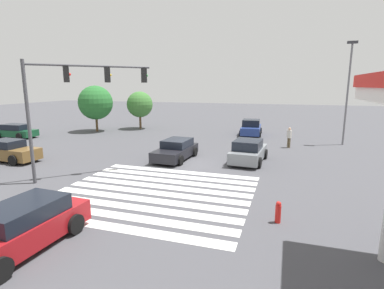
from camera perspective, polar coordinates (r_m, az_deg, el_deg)
ground_plane at (r=20.52m, az=-0.00°, el=-3.47°), size 136.72×136.72×0.00m
crosswalk_markings at (r=15.05m, az=-7.27°, el=-9.07°), size 9.45×8.20×0.01m
traffic_signal_mast at (r=17.76m, az=-21.59°, el=9.26°), size 4.84×4.84×6.50m
car_0 at (r=32.48m, az=11.17°, el=3.11°), size 2.37×4.41×1.65m
car_1 at (r=21.39m, az=-3.08°, el=-1.03°), size 2.30×4.54×1.40m
car_2 at (r=11.35m, az=-29.83°, el=-13.56°), size 2.21×4.70×1.50m
car_3 at (r=24.40m, az=-31.54°, el=-1.09°), size 4.47×2.05×1.49m
car_4 at (r=20.87m, az=10.67°, el=-1.33°), size 2.39×4.39×1.58m
car_6 at (r=34.98m, az=-30.57°, el=2.21°), size 4.29×2.07×1.38m
pedestrian at (r=26.52m, az=18.03°, el=1.47°), size 0.42×0.40×1.72m
street_light_pole_b at (r=29.44m, az=27.63°, el=10.03°), size 0.80×0.36×8.84m
tree_corner_a at (r=36.75m, az=-9.92°, el=7.51°), size 3.09×3.09×4.48m
tree_corner_c at (r=35.77m, az=-17.90°, el=7.59°), size 3.82×3.82×5.18m
fire_hydrant at (r=12.21m, az=16.09°, el=-12.26°), size 0.22×0.22×0.86m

